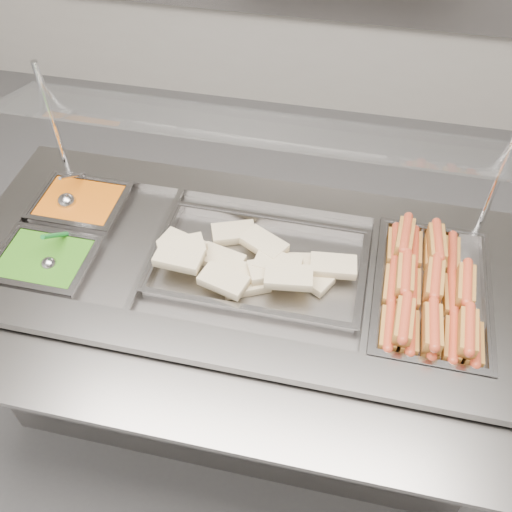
% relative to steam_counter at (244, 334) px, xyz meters
% --- Properties ---
extents(ground, '(6.00, 6.00, 0.00)m').
position_rel_steam_counter_xyz_m(ground, '(-0.05, -0.47, -0.40)').
color(ground, '#555558').
rests_on(ground, ground).
extents(steam_counter, '(1.67, 0.75, 0.80)m').
position_rel_steam_counter_xyz_m(steam_counter, '(0.00, 0.00, 0.00)').
color(steam_counter, gray).
rests_on(steam_counter, ground).
extents(tray_rail, '(1.60, 0.35, 0.05)m').
position_rel_steam_counter_xyz_m(tray_rail, '(-0.00, -0.45, 0.36)').
color(tray_rail, gray).
rests_on(tray_rail, steam_counter).
extents(sneeze_guard, '(1.47, 0.27, 0.39)m').
position_rel_steam_counter_xyz_m(sneeze_guard, '(0.00, 0.19, 0.72)').
color(sneeze_guard, silver).
rests_on(sneeze_guard, steam_counter).
extents(pan_hotdogs, '(0.31, 0.49, 0.09)m').
position_rel_steam_counter_xyz_m(pan_hotdogs, '(0.55, -0.01, 0.36)').
color(pan_hotdogs, gray).
rests_on(pan_hotdogs, steam_counter).
extents(pan_wraps, '(0.61, 0.36, 0.06)m').
position_rel_steam_counter_xyz_m(pan_wraps, '(0.05, -0.00, 0.38)').
color(pan_wraps, gray).
rests_on(pan_wraps, steam_counter).
extents(pan_beans, '(0.27, 0.22, 0.09)m').
position_rel_steam_counter_xyz_m(pan_beans, '(-0.57, 0.13, 0.36)').
color(pan_beans, gray).
rests_on(pan_beans, steam_counter).
extents(pan_peas, '(0.27, 0.22, 0.09)m').
position_rel_steam_counter_xyz_m(pan_peas, '(-0.57, -0.12, 0.36)').
color(pan_peas, gray).
rests_on(pan_peas, steam_counter).
extents(hotdogs_in_buns, '(0.27, 0.46, 0.10)m').
position_rel_steam_counter_xyz_m(hotdogs_in_buns, '(0.54, -0.02, 0.41)').
color(hotdogs_in_buns, '#96601F').
rests_on(hotdogs_in_buns, pan_hotdogs).
extents(tortilla_wraps, '(0.59, 0.33, 0.09)m').
position_rel_steam_counter_xyz_m(tortilla_wraps, '(0.04, -0.03, 0.41)').
color(tortilla_wraps, '#D0B88B').
rests_on(tortilla_wraps, pan_wraps).
extents(ladle, '(0.06, 0.17, 0.13)m').
position_rel_steam_counter_xyz_m(ladle, '(-0.61, 0.12, 0.41)').
color(ladle, '#AFAFB4').
rests_on(ladle, pan_beans).
extents(serving_spoon, '(0.05, 0.15, 0.13)m').
position_rel_steam_counter_xyz_m(serving_spoon, '(-0.55, -0.13, 0.41)').
color(serving_spoon, '#AFAFB4').
rests_on(serving_spoon, pan_peas).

